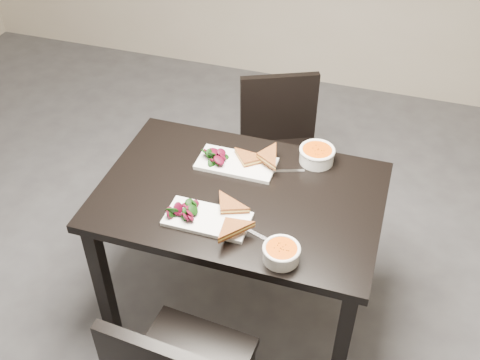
{
  "coord_description": "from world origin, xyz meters",
  "views": [
    {
      "loc": [
        1.04,
        -1.48,
        2.36
      ],
      "look_at": [
        0.49,
        0.23,
        0.82
      ],
      "focal_mm": 42.54,
      "sensor_mm": 36.0,
      "label": 1
    }
  ],
  "objects_px": {
    "plate_far": "(236,164)",
    "soup_bowl_far": "(317,154)",
    "chair_far": "(281,145)",
    "soup_bowl_near": "(281,252)",
    "plate_near": "(207,219)",
    "table": "(240,209)"
  },
  "relations": [
    {
      "from": "soup_bowl_near",
      "to": "soup_bowl_far",
      "type": "relative_size",
      "value": 0.89
    },
    {
      "from": "plate_far",
      "to": "soup_bowl_far",
      "type": "xyz_separation_m",
      "value": [
        0.34,
        0.14,
        0.03
      ]
    },
    {
      "from": "chair_far",
      "to": "soup_bowl_far",
      "type": "xyz_separation_m",
      "value": [
        0.26,
        -0.42,
        0.31
      ]
    },
    {
      "from": "plate_far",
      "to": "soup_bowl_far",
      "type": "distance_m",
      "value": 0.36
    },
    {
      "from": "table",
      "to": "plate_near",
      "type": "distance_m",
      "value": 0.24
    },
    {
      "from": "plate_near",
      "to": "table",
      "type": "bearing_deg",
      "value": 70.01
    },
    {
      "from": "plate_near",
      "to": "plate_far",
      "type": "distance_m",
      "value": 0.37
    },
    {
      "from": "table",
      "to": "plate_far",
      "type": "distance_m",
      "value": 0.21
    },
    {
      "from": "plate_far",
      "to": "soup_bowl_far",
      "type": "height_order",
      "value": "soup_bowl_far"
    },
    {
      "from": "plate_far",
      "to": "soup_bowl_far",
      "type": "relative_size",
      "value": 2.17
    },
    {
      "from": "chair_far",
      "to": "soup_bowl_far",
      "type": "relative_size",
      "value": 5.26
    },
    {
      "from": "chair_far",
      "to": "soup_bowl_near",
      "type": "distance_m",
      "value": 1.11
    },
    {
      "from": "soup_bowl_far",
      "to": "plate_near",
      "type": "bearing_deg",
      "value": -123.58
    },
    {
      "from": "soup_bowl_near",
      "to": "soup_bowl_far",
      "type": "xyz_separation_m",
      "value": [
        0.01,
        0.62,
        0.0
      ]
    },
    {
      "from": "table",
      "to": "chair_far",
      "type": "distance_m",
      "value": 0.75
    },
    {
      "from": "chair_far",
      "to": "plate_far",
      "type": "distance_m",
      "value": 0.62
    },
    {
      "from": "table",
      "to": "plate_near",
      "type": "bearing_deg",
      "value": -109.99
    },
    {
      "from": "table",
      "to": "plate_far",
      "type": "bearing_deg",
      "value": 112.55
    },
    {
      "from": "table",
      "to": "soup_bowl_near",
      "type": "relative_size",
      "value": 8.39
    },
    {
      "from": "table",
      "to": "plate_near",
      "type": "xyz_separation_m",
      "value": [
        -0.07,
        -0.2,
        0.11
      ]
    },
    {
      "from": "table",
      "to": "plate_far",
      "type": "relative_size",
      "value": 3.43
    },
    {
      "from": "soup_bowl_near",
      "to": "soup_bowl_far",
      "type": "height_order",
      "value": "soup_bowl_far"
    }
  ]
}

